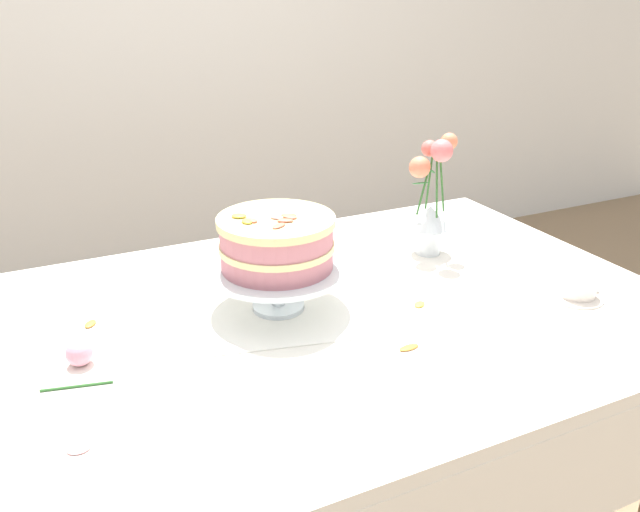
{
  "coord_description": "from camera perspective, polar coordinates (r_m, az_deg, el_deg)",
  "views": [
    {
      "loc": [
        -0.58,
        -1.08,
        1.38
      ],
      "look_at": [
        -0.06,
        0.01,
        0.86
      ],
      "focal_mm": 35.94,
      "sensor_mm": 36.0,
      "label": 1
    }
  ],
  "objects": [
    {
      "name": "layer_cake",
      "position": [
        1.3,
        -3.89,
        1.27
      ],
      "size": [
        0.24,
        0.24,
        0.12
      ],
      "color": "#CC7A84",
      "rests_on": "cake_stand"
    },
    {
      "name": "linen_napkin",
      "position": [
        1.37,
        -3.71,
        -4.71
      ],
      "size": [
        0.38,
        0.38,
        0.0
      ],
      "primitive_type": "cube",
      "rotation": [
        0.0,
        0.0,
        -0.22
      ],
      "color": "white",
      "rests_on": "dining_table"
    },
    {
      "name": "loose_petal_3",
      "position": [
        1.39,
        -19.78,
        -5.7
      ],
      "size": [
        0.03,
        0.04,
        0.01
      ],
      "primitive_type": "ellipsoid",
      "rotation": [
        0.0,
        0.0,
        4.19
      ],
      "color": "orange",
      "rests_on": "dining_table"
    },
    {
      "name": "dining_table",
      "position": [
        1.41,
        2.71,
        -8.03
      ],
      "size": [
        1.4,
        1.0,
        0.74
      ],
      "color": "white",
      "rests_on": "ground"
    },
    {
      "name": "loose_petal_1",
      "position": [
        1.4,
        8.85,
        -4.25
      ],
      "size": [
        0.04,
        0.04,
        0.01
      ],
      "primitive_type": "ellipsoid",
      "rotation": [
        0.0,
        0.0,
        0.64
      ],
      "color": "yellow",
      "rests_on": "dining_table"
    },
    {
      "name": "loose_petal_0",
      "position": [
        1.06,
        -20.72,
        -15.76
      ],
      "size": [
        0.04,
        0.03,
        0.0
      ],
      "primitive_type": "ellipsoid",
      "rotation": [
        0.0,
        0.0,
        2.99
      ],
      "color": "pink",
      "rests_on": "dining_table"
    },
    {
      "name": "flower_vase",
      "position": [
        1.62,
        9.84,
        4.8
      ],
      "size": [
        0.12,
        0.12,
        0.31
      ],
      "color": "silver",
      "rests_on": "dining_table"
    },
    {
      "name": "cake_stand",
      "position": [
        1.33,
        -3.8,
        -1.61
      ],
      "size": [
        0.29,
        0.29,
        0.1
      ],
      "color": "silver",
      "rests_on": "linen_napkin"
    },
    {
      "name": "teacup",
      "position": [
        1.51,
        21.96,
        -2.51
      ],
      "size": [
        0.12,
        0.12,
        0.06
      ],
      "color": "silver",
      "rests_on": "dining_table"
    },
    {
      "name": "loose_petal_2",
      "position": [
        1.24,
        7.92,
        -8.07
      ],
      "size": [
        0.04,
        0.02,
        0.01
      ],
      "primitive_type": "ellipsoid",
      "rotation": [
        0.0,
        0.0,
        0.08
      ],
      "color": "orange",
      "rests_on": "dining_table"
    },
    {
      "name": "fallen_rose",
      "position": [
        1.24,
        -20.63,
        -8.25
      ],
      "size": [
        0.12,
        0.11,
        0.05
      ],
      "color": "#2D6028",
      "rests_on": "dining_table"
    }
  ]
}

